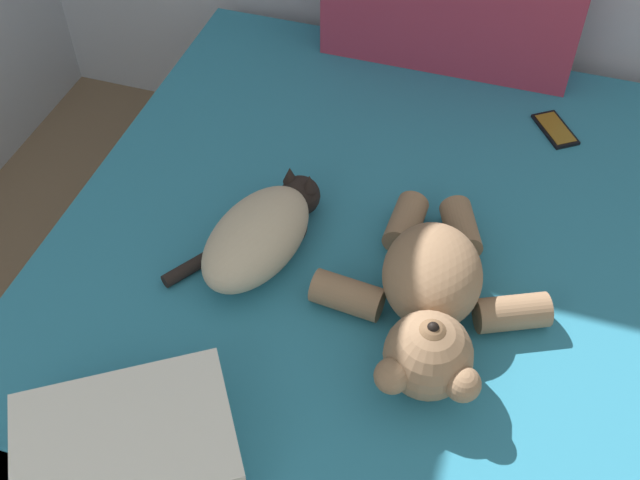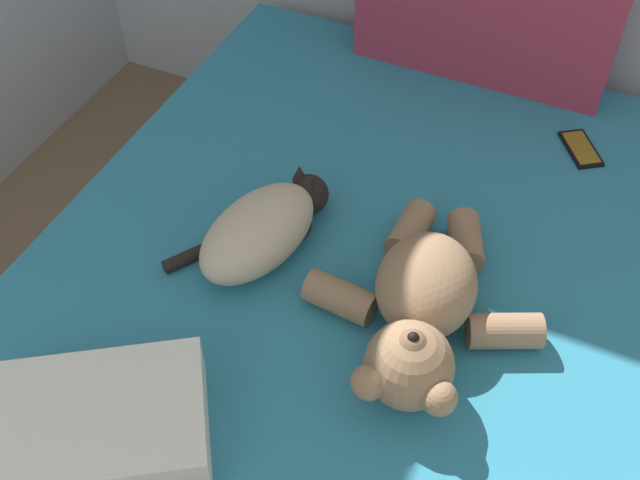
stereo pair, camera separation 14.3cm
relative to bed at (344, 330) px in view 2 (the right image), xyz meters
name	(u,v)px [view 2 (the right image)]	position (x,y,z in m)	size (l,w,h in m)	color
bed	(344,330)	(0.00, 0.00, 0.00)	(1.50, 1.95, 0.49)	olive
patterned_cushion	(488,4)	(0.05, 0.87, 0.47)	(0.74, 0.15, 0.45)	#A5334C
cat	(263,229)	(-0.20, -0.03, 0.32)	(0.32, 0.42, 0.15)	#C6B293
teddy_bear	(421,309)	(0.21, -0.11, 0.33)	(0.52, 0.61, 0.20)	#937051
cell_phone	(581,149)	(0.41, 0.64, 0.26)	(0.14, 0.16, 0.01)	black
throw_pillow	(101,426)	(-0.25, -0.60, 0.31)	(0.40, 0.28, 0.11)	white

